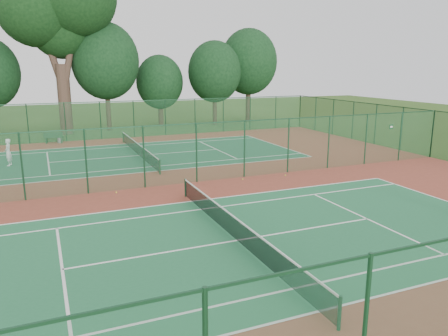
{
  "coord_description": "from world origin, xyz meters",
  "views": [
    {
      "loc": [
        -6.62,
        -23.48,
        6.66
      ],
      "look_at": [
        1.76,
        -3.58,
        1.6
      ],
      "focal_mm": 35.0,
      "sensor_mm": 36.0,
      "label": 1
    }
  ],
  "objects_px": {
    "player_far": "(8,152)",
    "trash_bin": "(60,138)",
    "bench": "(54,137)",
    "big_tree": "(58,8)"
  },
  "relations": [
    {
      "from": "trash_bin",
      "to": "bench",
      "type": "relative_size",
      "value": 0.49
    },
    {
      "from": "trash_bin",
      "to": "player_far",
      "type": "bearing_deg",
      "value": -113.41
    },
    {
      "from": "big_tree",
      "to": "bench",
      "type": "bearing_deg",
      "value": -105.94
    },
    {
      "from": "player_far",
      "to": "big_tree",
      "type": "relative_size",
      "value": 0.11
    },
    {
      "from": "big_tree",
      "to": "trash_bin",
      "type": "bearing_deg",
      "value": -101.1
    },
    {
      "from": "player_far",
      "to": "trash_bin",
      "type": "relative_size",
      "value": 2.26
    },
    {
      "from": "player_far",
      "to": "trash_bin",
      "type": "height_order",
      "value": "player_far"
    },
    {
      "from": "player_far",
      "to": "trash_bin",
      "type": "bearing_deg",
      "value": 168.05
    },
    {
      "from": "player_far",
      "to": "big_tree",
      "type": "xyz_separation_m",
      "value": [
        4.7,
        13.85,
        11.1
      ]
    },
    {
      "from": "bench",
      "to": "big_tree",
      "type": "height_order",
      "value": "big_tree"
    }
  ]
}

